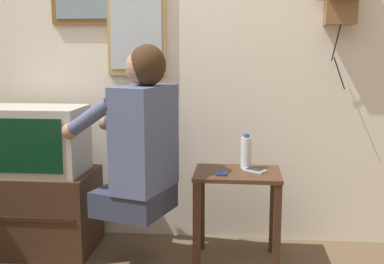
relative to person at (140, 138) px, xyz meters
The scene contains 9 objects.
wall_back 0.73m from the person, 80.96° to the left, with size 6.80×0.05×2.55m.
side_table 0.63m from the person, 10.88° to the left, with size 0.48×0.36×0.53m.
person is the anchor object (origin of this frame).
tv_stand 0.84m from the person, 166.72° to the left, with size 0.68×0.45×0.48m.
television 0.68m from the person, 167.86° to the left, with size 0.57×0.38×0.39m.
wall_mirror 0.81m from the person, 103.51° to the left, with size 0.36×0.04×0.71m.
cell_phone_held 0.49m from the person, ahead, with size 0.06×0.13×0.01m.
cell_phone_spare 0.66m from the person, 10.85° to the left, with size 0.14×0.12×0.01m.
water_bottle 0.61m from the person, 17.64° to the left, with size 0.06×0.06×0.20m.
Camera 1 is at (0.46, -2.01, 1.19)m, focal length 45.00 mm.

